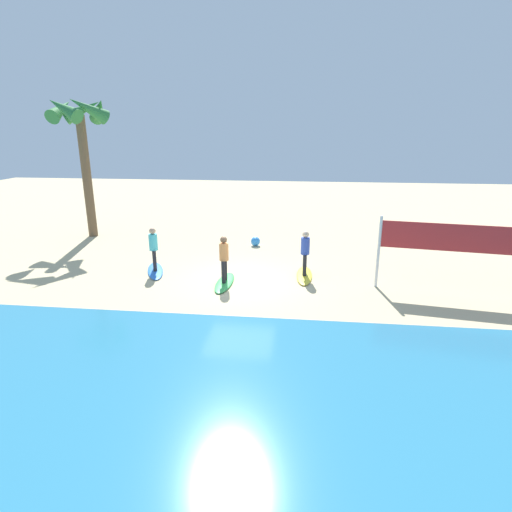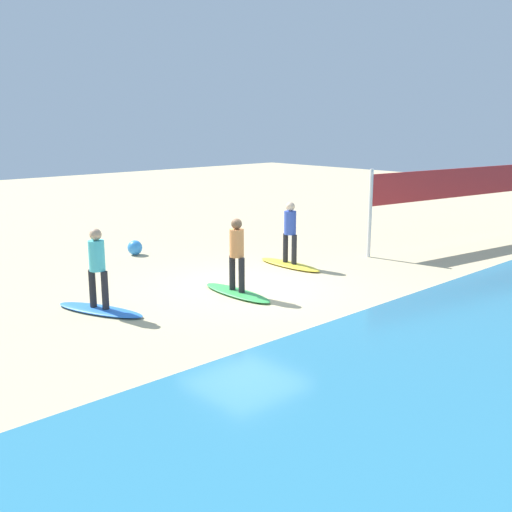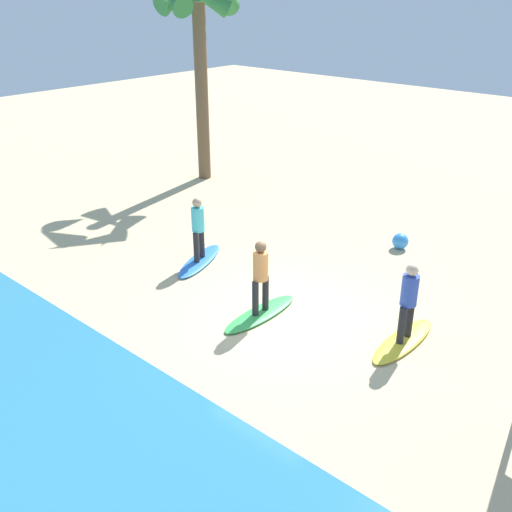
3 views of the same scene
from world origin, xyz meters
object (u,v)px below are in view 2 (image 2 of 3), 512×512
object	(u,v)px
surfer_green	(237,249)
volleyball_net	(472,185)
surfer_yellow	(290,228)
surfboard_yellow	(290,265)
surfboard_blue	(100,310)
surfer_blue	(97,263)
beach_ball	(135,248)
surfboard_green	(237,293)

from	to	relation	value
surfer_green	volleyball_net	distance (m)	9.76
surfer_yellow	surfer_green	size ratio (longest dim) A/B	1.00
surfboard_yellow	surfboard_blue	bearing A→B (deg)	-88.67
volleyball_net	surfer_blue	bearing A→B (deg)	-5.74
surfboard_blue	beach_ball	size ratio (longest dim) A/B	4.90
surfer_yellow	surfboard_green	bearing A→B (deg)	21.06
surfboard_green	surfer_yellow	bearing A→B (deg)	111.66
surfer_yellow	surfer_green	distance (m)	3.00
surfer_green	surfboard_blue	distance (m)	3.19
surfboard_yellow	surfboard_green	world-z (taller)	same
surfer_blue	volleyball_net	size ratio (longest dim) A/B	0.18
surfboard_yellow	surfboard_green	bearing A→B (deg)	-68.90
surfer_green	volleyball_net	bearing A→B (deg)	178.13
surfer_blue	beach_ball	world-z (taller)	surfer_blue
surfer_blue	volleyball_net	bearing A→B (deg)	174.26
surfboard_yellow	volleyball_net	bearing A→B (deg)	78.66
surfboard_blue	surfboard_green	bearing A→B (deg)	50.47
surfer_yellow	surfer_green	bearing A→B (deg)	21.06
surfer_yellow	surfer_blue	size ratio (longest dim) A/B	1.00
surfboard_green	surfer_blue	distance (m)	3.19
surfer_blue	volleyball_net	world-z (taller)	volleyball_net
surfer_green	surfer_blue	size ratio (longest dim) A/B	1.00
surfboard_yellow	surfer_blue	xyz separation A→B (m)	(5.68, 0.13, 0.99)
surfboard_yellow	volleyball_net	world-z (taller)	volleyball_net
beach_ball	volleyball_net	bearing A→B (deg)	149.61
surfer_yellow	beach_ball	world-z (taller)	surfer_yellow
surfboard_blue	beach_ball	bearing A→B (deg)	119.51
surfboard_green	beach_ball	world-z (taller)	beach_ball
surfboard_yellow	beach_ball	distance (m)	4.63
surfboard_green	volleyball_net	xyz separation A→B (m)	(-9.72, 0.32, 1.74)
volleyball_net	surfboard_blue	bearing A→B (deg)	-5.74
surfer_yellow	surfboard_blue	distance (m)	5.76
surfboard_yellow	surfer_blue	size ratio (longest dim) A/B	1.28
beach_ball	surfboard_blue	bearing A→B (deg)	50.77
surfer_blue	surfer_green	bearing A→B (deg)	161.73
surfboard_yellow	surfer_green	xyz separation A→B (m)	(2.80, 1.08, 0.99)
surfer_yellow	beach_ball	xyz separation A→B (m)	(2.30, -4.01, -0.82)
surfboard_green	volleyball_net	bearing A→B (deg)	88.73
volleyball_net	beach_ball	size ratio (longest dim) A/B	21.02
surfer_green	surfer_blue	xyz separation A→B (m)	(2.88, -0.95, 0.00)
surfboard_blue	volleyball_net	bearing A→B (deg)	63.00
surfboard_yellow	surfer_yellow	size ratio (longest dim) A/B	1.28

